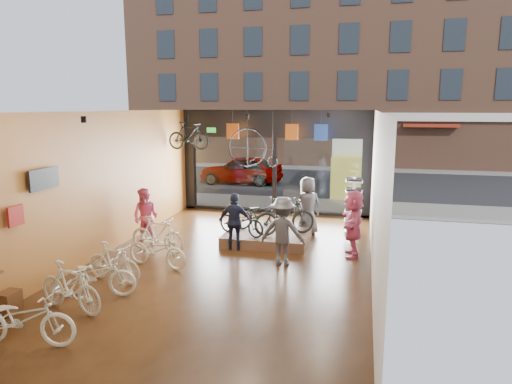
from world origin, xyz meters
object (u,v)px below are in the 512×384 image
(floor_bike_4, at_px, (157,250))
(customer_1, at_px, (146,217))
(display_bike_right, at_px, (260,213))
(display_bike_mid, at_px, (285,216))
(floor_bike_3, at_px, (114,262))
(customer_2, at_px, (235,222))
(customer_5, at_px, (353,223))
(floor_bike_2, at_px, (95,275))
(floor_bike_1, at_px, (70,287))
(customer_3, at_px, (283,232))
(floor_bike_5, at_px, (157,235))
(penny_farthing, at_px, (255,149))
(hung_bike, at_px, (188,136))
(street_car, at_px, (241,170))
(customer_4, at_px, (307,206))
(floor_bike_0, at_px, (23,319))
(display_platform, at_px, (267,237))
(sunglasses_rack, at_px, (353,206))
(box_truck, at_px, (359,163))
(display_bike_left, at_px, (241,221))

(floor_bike_4, bearing_deg, customer_1, 46.40)
(floor_bike_4, height_order, display_bike_right, display_bike_right)
(display_bike_right, bearing_deg, display_bike_mid, -160.16)
(floor_bike_3, height_order, customer_1, customer_1)
(customer_2, bearing_deg, customer_5, -174.37)
(floor_bike_2, bearing_deg, customer_2, -40.94)
(floor_bike_1, height_order, customer_3, customer_3)
(floor_bike_2, relative_size, floor_bike_4, 1.00)
(floor_bike_5, bearing_deg, penny_farthing, -15.47)
(penny_farthing, relative_size, hung_bike, 1.04)
(floor_bike_4, xyz_separation_m, penny_farthing, (1.28, 5.06, 2.06))
(floor_bike_2, relative_size, display_bike_mid, 0.94)
(street_car, height_order, customer_4, customer_4)
(display_bike_right, relative_size, customer_2, 1.05)
(floor_bike_0, distance_m, display_bike_mid, 7.29)
(hung_bike, bearing_deg, display_platform, -113.80)
(customer_2, bearing_deg, floor_bike_0, 72.55)
(customer_5, xyz_separation_m, penny_farthing, (-3.38, 3.06, 1.61))
(floor_bike_0, distance_m, floor_bike_5, 5.07)
(sunglasses_rack, bearing_deg, box_truck, 89.78)
(customer_5, bearing_deg, customer_1, -89.65)
(display_bike_left, bearing_deg, display_platform, -34.58)
(floor_bike_0, xyz_separation_m, customer_3, (3.48, 4.87, 0.39))
(display_bike_left, bearing_deg, display_bike_mid, -52.98)
(box_truck, height_order, display_bike_left, box_truck)
(box_truck, xyz_separation_m, hung_bike, (-5.63, -6.80, 1.58))
(customer_2, bearing_deg, floor_bike_5, 20.97)
(box_truck, xyz_separation_m, display_bike_left, (-3.09, -9.31, -0.63))
(customer_5, height_order, hung_bike, hung_bike)
(display_platform, xyz_separation_m, customer_2, (-0.72, -0.88, 0.65))
(customer_3, xyz_separation_m, penny_farthing, (-1.71, 4.19, 1.64))
(floor_bike_4, bearing_deg, hung_bike, 23.82)
(floor_bike_1, distance_m, display_platform, 6.01)
(customer_3, distance_m, sunglasses_rack, 3.70)
(customer_1, xyz_separation_m, customer_4, (4.31, 2.20, 0.07))
(floor_bike_0, bearing_deg, customer_1, -3.05)
(street_car, bearing_deg, customer_5, 29.32)
(customer_3, distance_m, customer_5, 2.01)
(floor_bike_2, bearing_deg, customer_1, -3.00)
(floor_bike_2, relative_size, customer_5, 0.95)
(display_bike_right, relative_size, customer_3, 0.97)
(display_bike_right, bearing_deg, floor_bike_0, 127.38)
(sunglasses_rack, bearing_deg, floor_bike_5, -148.50)
(customer_4, height_order, penny_farthing, penny_farthing)
(floor_bike_3, xyz_separation_m, hung_bike, (-0.47, 5.87, 2.47))
(customer_1, bearing_deg, customer_3, -3.16)
(display_platform, height_order, penny_farthing, penny_farthing)
(display_bike_mid, distance_m, customer_2, 1.47)
(customer_3, xyz_separation_m, sunglasses_rack, (1.62, 3.32, 0.02))
(display_bike_right, distance_m, customer_3, 2.54)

